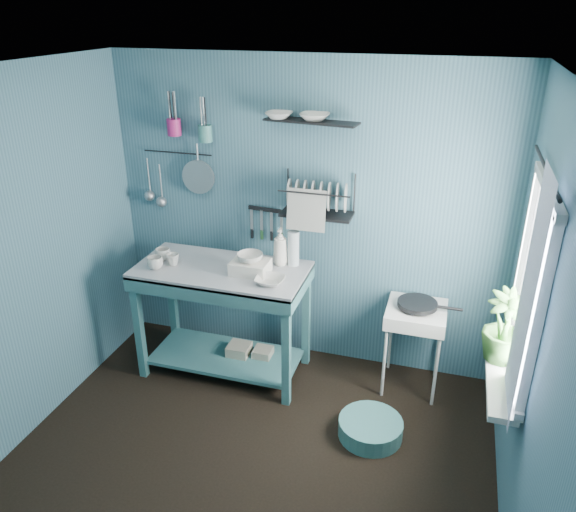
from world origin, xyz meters
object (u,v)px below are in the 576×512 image
(colander, at_px, (198,177))
(potted_plant, at_px, (505,327))
(hotplate_stand, at_px, (413,348))
(mug_right, at_px, (163,254))
(mug_left, at_px, (155,263))
(mug_mid, at_px, (173,260))
(utensil_cup_teal, at_px, (205,133))
(wash_tub, at_px, (250,267))
(dish_rack, at_px, (317,195))
(water_bottle, at_px, (293,248))
(utensil_cup_magenta, at_px, (174,127))
(floor_basin, at_px, (370,428))
(soap_bottle, at_px, (280,247))
(work_counter, at_px, (224,320))
(storage_tin_large, at_px, (239,356))
(storage_tin_small, at_px, (263,359))
(frying_pan, at_px, (417,304))

(colander, xyz_separation_m, potted_plant, (2.39, -0.91, -0.47))
(hotplate_stand, distance_m, potted_plant, 1.14)
(mug_right, distance_m, hotplate_stand, 2.11)
(mug_left, relative_size, colander, 0.44)
(mug_mid, distance_m, utensil_cup_teal, 1.02)
(wash_tub, xyz_separation_m, dish_rack, (0.42, 0.36, 0.50))
(mug_mid, height_order, wash_tub, wash_tub)
(water_bottle, relative_size, utensil_cup_magenta, 2.15)
(potted_plant, bearing_deg, floor_basin, 177.22)
(soap_bottle, distance_m, dish_rack, 0.49)
(mug_mid, distance_m, soap_bottle, 0.85)
(wash_tub, height_order, dish_rack, dish_rack)
(mug_right, bearing_deg, soap_bottle, 12.26)
(wash_tub, xyz_separation_m, utensil_cup_teal, (-0.50, 0.41, 0.90))
(mug_left, height_order, utensil_cup_magenta, utensil_cup_magenta)
(water_bottle, bearing_deg, work_counter, -157.07)
(storage_tin_large, distance_m, storage_tin_small, 0.20)
(mug_left, height_order, utensil_cup_teal, utensil_cup_teal)
(storage_tin_small, bearing_deg, floor_basin, -28.25)
(storage_tin_small, xyz_separation_m, floor_basin, (0.99, -0.53, -0.04))
(colander, bearing_deg, storage_tin_small, -27.53)
(potted_plant, distance_m, storage_tin_small, 2.07)
(water_bottle, bearing_deg, floor_basin, -41.08)
(wash_tub, height_order, colander, colander)
(work_counter, bearing_deg, potted_plant, -21.38)
(work_counter, relative_size, mug_left, 10.82)
(mug_right, xyz_separation_m, potted_plant, (2.54, -0.49, 0.07))
(potted_plant, xyz_separation_m, storage_tin_small, (-1.74, 0.57, -0.96))
(mug_left, xyz_separation_m, storage_tin_large, (0.58, 0.21, -0.88))
(dish_rack, height_order, utensil_cup_teal, utensil_cup_teal)
(wash_tub, bearing_deg, water_bottle, 41.63)
(mug_mid, bearing_deg, colander, 86.29)
(mug_left, xyz_separation_m, frying_pan, (1.98, 0.38, -0.24))
(mug_mid, xyz_separation_m, storage_tin_small, (0.68, 0.14, -0.89))
(mug_right, distance_m, utensil_cup_teal, 1.01)
(potted_plant, bearing_deg, colander, 159.21)
(utensil_cup_magenta, xyz_separation_m, colander, (0.17, 0.03, -0.40))
(mug_left, relative_size, hotplate_stand, 0.17)
(mug_right, distance_m, water_bottle, 1.05)
(dish_rack, xyz_separation_m, storage_tin_large, (-0.57, -0.29, -1.38))
(mug_right, xyz_separation_m, dish_rack, (1.17, 0.34, 0.50))
(mug_mid, relative_size, utensil_cup_magenta, 0.77)
(dish_rack, relative_size, floor_basin, 1.21)
(wash_tub, xyz_separation_m, potted_plant, (1.79, -0.47, 0.07))
(utensil_cup_teal, height_order, storage_tin_small, utensil_cup_teal)
(utensil_cup_magenta, bearing_deg, dish_rack, -2.41)
(water_bottle, relative_size, storage_tin_small, 1.40)
(work_counter, bearing_deg, soap_bottle, 17.56)
(mug_right, bearing_deg, utensil_cup_magenta, 92.28)
(potted_plant, distance_m, storage_tin_large, 2.23)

